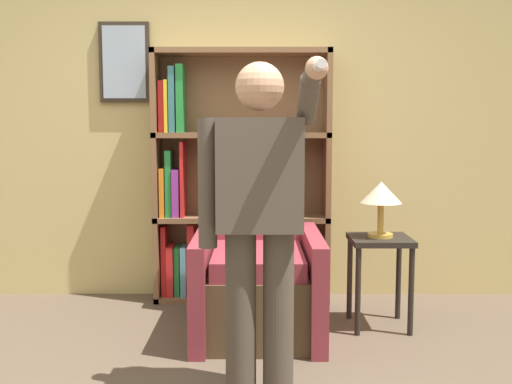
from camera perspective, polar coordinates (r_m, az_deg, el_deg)
The scene contains 6 objects.
wall_back at distance 4.70m, azimuth -3.36°, elevation 7.13°, with size 8.00×0.11×2.80m.
bookcase at distance 4.56m, azimuth -3.31°, elevation 1.08°, with size 1.33×0.28×1.90m.
armchair at distance 3.94m, azimuth -0.07°, elevation -7.76°, with size 0.80×0.95×1.27m.
person_standing at distance 2.85m, azimuth 0.06°, elevation -1.77°, with size 0.56×0.78×1.63m.
side_table at distance 4.06m, azimuth 11.45°, elevation -5.92°, with size 0.39×0.39×0.61m.
table_lamp at distance 3.99m, azimuth 11.57°, elevation -0.34°, with size 0.27×0.27×0.37m.
Camera 1 is at (0.25, -2.66, 1.33)m, focal length 42.00 mm.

